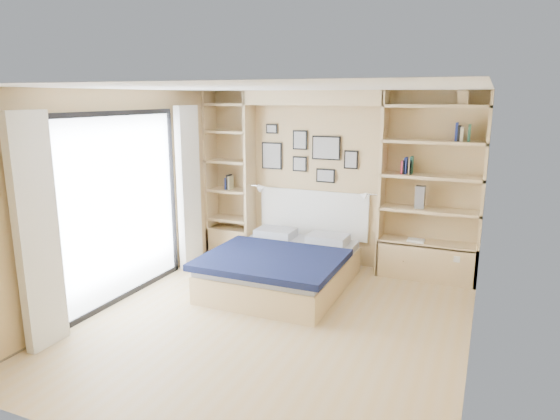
% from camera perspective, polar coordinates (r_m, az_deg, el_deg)
% --- Properties ---
extents(ground, '(4.50, 4.50, 0.00)m').
position_cam_1_polar(ground, '(5.58, -0.78, -12.83)').
color(ground, tan).
rests_on(ground, ground).
extents(room_shell, '(4.50, 4.50, 4.50)m').
position_cam_1_polar(room_shell, '(6.72, 1.43, 1.33)').
color(room_shell, tan).
rests_on(room_shell, ground).
extents(bed, '(1.67, 2.20, 1.07)m').
position_cam_1_polar(bed, '(6.51, 0.35, -6.41)').
color(bed, '#D6B281').
rests_on(bed, ground).
extents(photo_gallery, '(1.48, 0.02, 0.82)m').
position_cam_1_polar(photo_gallery, '(7.31, 3.01, 6.44)').
color(photo_gallery, black).
rests_on(photo_gallery, ground).
extents(reading_lamps, '(1.92, 0.12, 0.15)m').
position_cam_1_polar(reading_lamps, '(7.12, 3.50, 2.17)').
color(reading_lamps, silver).
rests_on(reading_lamps, ground).
extents(shelf_decor, '(3.47, 0.23, 2.03)m').
position_cam_1_polar(shelf_decor, '(6.78, 14.34, 6.10)').
color(shelf_decor, '#B4283F').
rests_on(shelf_decor, ground).
extents(deck, '(3.20, 4.00, 0.05)m').
position_cam_1_polar(deck, '(7.67, -26.41, -6.93)').
color(deck, '#6E6351').
rests_on(deck, ground).
extents(deck_chair, '(0.58, 0.85, 0.79)m').
position_cam_1_polar(deck_chair, '(7.41, -27.99, -4.69)').
color(deck_chair, tan).
rests_on(deck_chair, ground).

